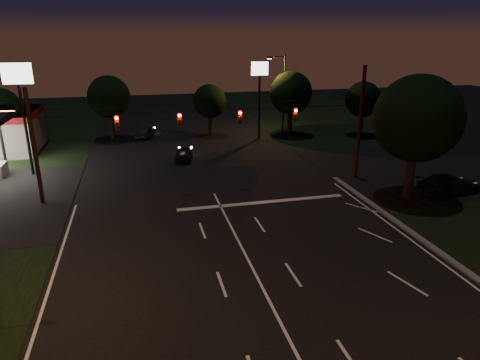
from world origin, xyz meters
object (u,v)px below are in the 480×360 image
object	(u,v)px
tree_right_near	(416,119)
car_oncoming_b	(145,132)
car_cross	(449,184)
utility_pole_right	(355,177)
car_oncoming_a	(184,154)

from	to	relation	value
tree_right_near	car_oncoming_b	xyz separation A→B (m)	(-17.94, 23.51, -5.04)
car_oncoming_b	car_cross	size ratio (longest dim) A/B	0.75
utility_pole_right	car_cross	world-z (taller)	utility_pole_right
car_oncoming_b	car_cross	distance (m)	31.86
car_oncoming_a	car_oncoming_b	world-z (taller)	car_oncoming_a
tree_right_near	car_cross	size ratio (longest dim) A/B	1.71
car_oncoming_b	car_cross	xyz separation A→B (m)	(21.32, -23.68, 0.11)
car_oncoming_a	car_cross	distance (m)	22.51
car_oncoming_a	car_cross	bearing A→B (deg)	154.78
utility_pole_right	car_oncoming_a	distance (m)	15.65
car_oncoming_a	car_cross	world-z (taller)	car_cross
car_oncoming_a	utility_pole_right	bearing A→B (deg)	158.81
tree_right_near	car_oncoming_b	bearing A→B (deg)	127.35
tree_right_near	car_oncoming_a	xyz separation A→B (m)	(-14.71, 13.24, -5.04)
utility_pole_right	tree_right_near	world-z (taller)	tree_right_near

